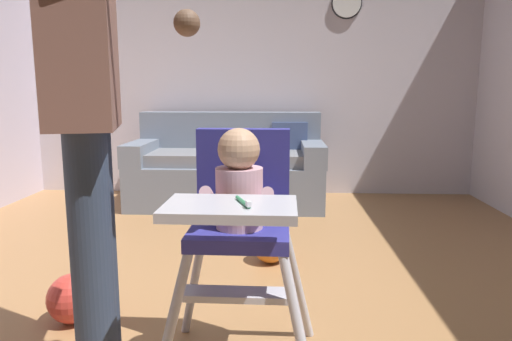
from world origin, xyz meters
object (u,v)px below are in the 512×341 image
(toy_ball, at_px, (72,298))
(couch, at_px, (229,169))
(high_chair, at_px, (240,206))
(adult_standing, at_px, (88,113))
(wall_clock, at_px, (347,3))
(toy_ball_second, at_px, (270,245))

(toy_ball, bearing_deg, couch, 78.64)
(high_chair, xyz_separation_m, adult_standing, (-0.49, -0.13, 0.34))
(adult_standing, distance_m, wall_clock, 3.69)
(high_chair, distance_m, wall_clock, 3.53)
(toy_ball, relative_size, toy_ball_second, 1.04)
(high_chair, xyz_separation_m, wall_clock, (0.80, 3.20, 1.27))
(high_chair, bearing_deg, adult_standing, -74.31)
(couch, distance_m, toy_ball_second, 1.64)
(couch, xyz_separation_m, high_chair, (0.34, -2.72, 0.32))
(adult_standing, height_order, toy_ball_second, adult_standing)
(couch, distance_m, high_chair, 2.76)
(couch, height_order, toy_ball_second, couch)
(couch, height_order, high_chair, high_chair)
(couch, height_order, adult_standing, adult_standing)
(adult_standing, relative_size, toy_ball, 7.62)
(toy_ball_second, relative_size, wall_clock, 0.73)
(toy_ball, xyz_separation_m, toy_ball_second, (0.91, 0.81, -0.00))
(couch, bearing_deg, wall_clock, 112.80)
(wall_clock, bearing_deg, adult_standing, -111.16)
(toy_ball_second, xyz_separation_m, wall_clock, (0.70, 2.04, 1.81))
(couch, distance_m, wall_clock, 2.01)
(high_chair, bearing_deg, couch, -172.05)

